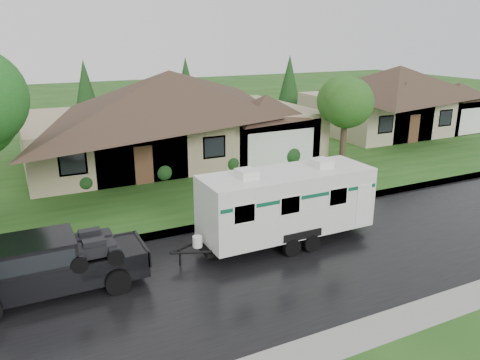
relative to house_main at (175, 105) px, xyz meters
name	(u,v)px	position (x,y,z in m)	size (l,w,h in m)	color
ground	(238,246)	(-2.29, -13.84, -3.59)	(140.00, 140.00, 0.00)	#1F4917
road	(263,268)	(-2.29, -15.84, -3.59)	(140.00, 8.00, 0.01)	black
curb	(215,224)	(-2.29, -11.59, -3.52)	(140.00, 0.50, 0.15)	gray
lawn	(139,157)	(-2.29, 1.16, -3.52)	(140.00, 26.00, 0.15)	#1F4917
house_main	(175,105)	(0.00, 0.00, 0.00)	(19.44, 10.80, 6.90)	tan
house_neighbor	(402,92)	(19.97, 0.50, -0.27)	(15.12, 9.72, 6.45)	tan
tree_right_green	(346,103)	(8.91, -5.99, 0.30)	(3.26, 3.26, 5.39)	#382B1E
shrub_row	(198,166)	(-0.29, -4.54, -2.94)	(13.60, 1.00, 1.00)	#143814
pickup_truck	(47,264)	(-9.22, -14.32, -2.55)	(5.85, 2.22, 1.95)	black
travel_trailer	(287,201)	(-0.41, -14.32, -1.88)	(7.21, 2.53, 3.24)	silver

